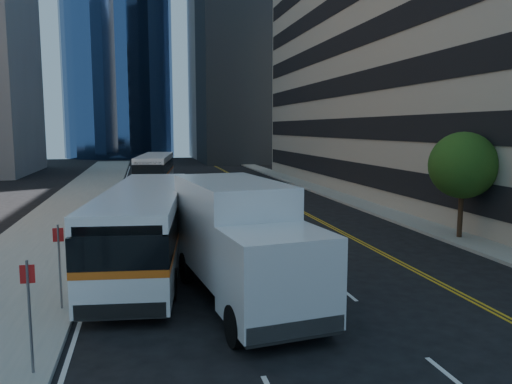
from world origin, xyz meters
The scene contains 7 objects.
ground centered at (0.00, 0.00, 0.00)m, with size 160.00×160.00×0.00m, color black.
sidewalk_west centered at (-10.50, 25.00, 0.07)m, with size 5.00×90.00×0.15m, color gray.
sidewalk_east centered at (9.00, 25.00, 0.07)m, with size 2.00×90.00×0.15m, color gray.
street_tree centered at (9.00, 8.00, 3.64)m, with size 3.20×3.20×5.10m.
bus_front centered at (-5.93, 6.21, 1.71)m, with size 4.07×12.39×3.14m.
bus_rear centered at (-4.88, 33.12, 1.64)m, with size 3.93×11.86×3.00m.
box_truck centered at (-3.02, 1.79, 1.96)m, with size 3.68×8.07×3.72m.
Camera 1 is at (-5.94, -13.05, 5.42)m, focal length 35.00 mm.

